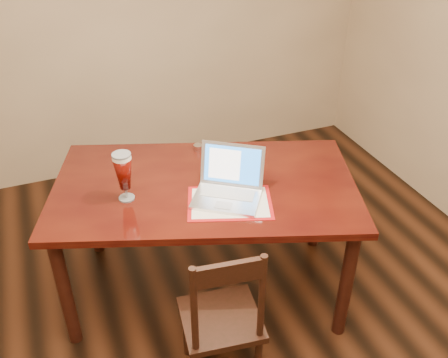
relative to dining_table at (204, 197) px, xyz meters
name	(u,v)px	position (x,y,z in m)	size (l,w,h in m)	color
room_shell	(219,83)	(-0.19, -0.76, 1.03)	(4.51, 5.01, 2.71)	tan
dining_table	(204,197)	(0.00, 0.00, 0.00)	(1.98, 1.50, 1.11)	#4B140A
dining_chair	(222,320)	(-0.14, -0.67, -0.29)	(0.44, 0.43, 0.94)	black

